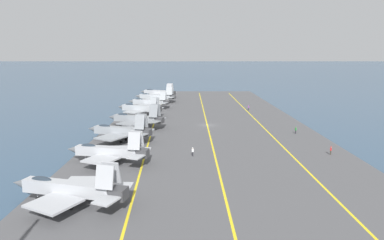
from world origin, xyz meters
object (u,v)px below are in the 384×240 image
object	(u,v)px
parked_jet_seventh	(156,96)
crew_white_vest	(193,151)
parked_jet_nearest	(70,188)
parked_jet_fifth	(140,108)
crew_purple_vest	(249,108)
crew_red_vest	(331,150)
crew_green_vest	(296,130)
parked_jet_third	(120,131)
parked_jet_fourth	(136,119)
parked_jet_eighth	(158,92)
parked_jet_sixth	(149,102)
parked_jet_second	(109,151)

from	to	relation	value
parked_jet_seventh	crew_white_vest	world-z (taller)	parked_jet_seventh
parked_jet_nearest	parked_jet_seventh	bearing A→B (deg)	-1.04
parked_jet_fifth	crew_purple_vest	bearing A→B (deg)	-71.42
crew_purple_vest	crew_red_vest	size ratio (longest dim) A/B	1.03
parked_jet_fifth	crew_green_vest	bearing A→B (deg)	-119.70
crew_red_vest	parked_jet_third	bearing A→B (deg)	76.29
parked_jet_fourth	parked_jet_eighth	bearing A→B (deg)	0.08
parked_jet_sixth	parked_jet_fifth	bearing A→B (deg)	176.57
crew_red_vest	parked_jet_fifth	bearing A→B (deg)	45.85
parked_jet_second	parked_jet_sixth	bearing A→B (deg)	0.16
crew_purple_vest	crew_red_vest	world-z (taller)	crew_purple_vest
parked_jet_seventh	parked_jet_eighth	world-z (taller)	parked_jet_eighth
crew_purple_vest	crew_white_vest	distance (m)	58.75
parked_jet_third	parked_jet_sixth	xyz separation A→B (m)	(48.72, -0.92, -0.15)
parked_jet_second	crew_white_vest	world-z (taller)	parked_jet_second
parked_jet_nearest	parked_jet_sixth	bearing A→B (deg)	-0.63
parked_jet_seventh	crew_white_vest	distance (m)	77.14
crew_green_vest	crew_red_vest	xyz separation A→B (m)	(-18.14, -1.35, -0.03)
parked_jet_second	parked_jet_seventh	distance (m)	80.23
parked_jet_nearest	crew_purple_vest	size ratio (longest dim) A/B	9.62
parked_jet_second	parked_jet_seventh	size ratio (longest dim) A/B	0.91
parked_jet_third	parked_jet_seventh	bearing A→B (deg)	-1.59
parked_jet_seventh	crew_red_vest	size ratio (longest dim) A/B	10.11
parked_jet_sixth	parked_jet_eighth	world-z (taller)	parked_jet_eighth
parked_jet_third	parked_jet_nearest	bearing A→B (deg)	-179.96
crew_green_vest	crew_white_vest	size ratio (longest dim) A/B	0.99
parked_jet_fifth	crew_red_vest	world-z (taller)	parked_jet_fifth
parked_jet_fifth	parked_jet_third	bearing A→B (deg)	-179.81
parked_jet_seventh	crew_green_vest	bearing A→B (deg)	-144.77
parked_jet_fifth	crew_purple_vest	xyz separation A→B (m)	(12.26, -36.46, -1.76)
parked_jet_nearest	parked_jet_sixth	world-z (taller)	parked_jet_nearest
crew_red_vest	crew_white_vest	bearing A→B (deg)	91.72
parked_jet_seventh	parked_jet_eighth	distance (m)	14.69
parked_jet_fifth	parked_jet_eighth	bearing A→B (deg)	-1.72
parked_jet_second	crew_green_vest	xyz separation A→B (m)	(23.41, -40.82, -1.33)
parked_jet_eighth	crew_purple_vest	distance (m)	49.73
parked_jet_nearest	parked_jet_fifth	bearing A→B (deg)	0.11
parked_jet_eighth	crew_green_vest	world-z (taller)	parked_jet_eighth
parked_jet_fifth	parked_jet_seventh	world-z (taller)	parked_jet_seventh
parked_jet_fourth	crew_green_vest	xyz separation A→B (m)	(-7.05, -40.51, -1.55)
parked_jet_second	crew_purple_vest	size ratio (longest dim) A/B	8.94
parked_jet_third	crew_purple_vest	distance (m)	56.94
crew_purple_vest	parked_jet_fifth	bearing A→B (deg)	108.58
parked_jet_eighth	crew_white_vest	world-z (taller)	parked_jet_eighth
parked_jet_third	parked_jet_eighth	bearing A→B (deg)	-0.96
parked_jet_eighth	crew_green_vest	size ratio (longest dim) A/B	9.80
parked_jet_third	crew_purple_vest	world-z (taller)	parked_jet_third
parked_jet_sixth	crew_purple_vest	size ratio (longest dim) A/B	8.92
parked_jet_fifth	crew_green_vest	size ratio (longest dim) A/B	8.72
parked_jet_fourth	crew_purple_vest	distance (m)	45.54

